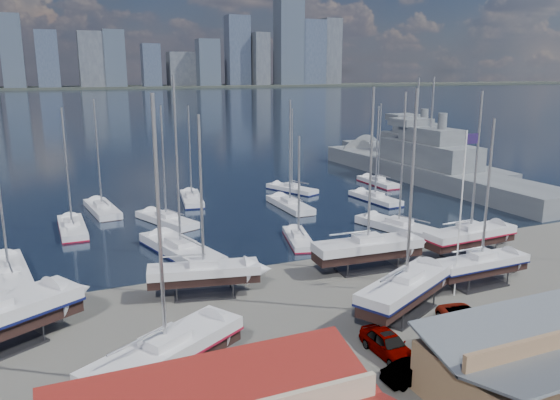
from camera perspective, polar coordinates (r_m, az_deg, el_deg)
name	(u,v)px	position (r m, az deg, el deg)	size (l,w,h in m)	color
ground	(380,295)	(45.71, 10.45, -9.70)	(1400.00, 1400.00, 0.00)	#605E59
water	(86,102)	(346.01, -19.63, 9.61)	(1400.00, 600.00, 0.40)	#172236
far_shore	(66,88)	(605.42, -21.46, 10.86)	(1400.00, 80.00, 2.20)	#2D332D
skyline	(54,49)	(599.07, -22.52, 14.40)	(639.14, 43.80, 107.69)	#475166
shed_grey	(548,366)	(34.10, 26.18, -15.31)	(12.60, 8.40, 4.17)	#8C6B4C
sailboat_cradle_1	(166,354)	(32.74, -11.83, -15.45)	(10.34, 7.78, 16.64)	#2D2D33
sailboat_cradle_2	(204,272)	(44.45, -7.96, -7.50)	(9.17, 4.26, 14.55)	#2D2D33
sailboat_cradle_3	(406,287)	(41.94, 13.03, -8.89)	(10.49, 7.19, 16.58)	#2D2D33
sailboat_cradle_4	(368,248)	(50.18, 9.14, -4.98)	(10.23, 3.41, 16.42)	#2D2D33
sailboat_cradle_5	(481,264)	(48.95, 20.28, -6.29)	(8.67, 2.59, 14.09)	#2D2D33
sailboat_cradle_6	(470,235)	(56.53, 19.27, -3.51)	(9.99, 3.35, 15.91)	#2D2D33
sailboat_moored_0	(9,275)	(53.61, -26.44, -7.07)	(4.46, 11.03, 16.02)	black
sailboat_moored_1	(72,229)	(66.00, -20.87, -2.86)	(2.91, 9.77, 14.53)	black
sailboat_moored_2	(102,210)	(73.49, -18.08, -1.03)	(3.94, 10.26, 15.10)	black
sailboat_moored_3	(181,252)	(54.91, -10.32, -5.37)	(6.36, 12.63, 18.18)	black
sailboat_moored_4	(166,221)	(66.31, -11.79, -2.16)	(6.03, 9.99, 14.60)	black
sailboat_moored_5	(192,200)	(76.57, -9.21, 0.02)	(4.00, 9.56, 13.86)	black
sailboat_moored_6	(298,240)	(57.95, 1.94, -4.15)	(4.11, 8.21, 11.82)	black
sailboat_moored_7	(290,206)	(72.09, 1.03, -0.63)	(2.85, 9.87, 14.86)	black
sailboat_moored_8	(292,190)	(82.06, 1.24, 1.08)	(5.65, 8.91, 12.94)	black
sailboat_moored_9	(399,229)	(63.26, 12.31, -2.94)	(5.86, 11.20, 16.29)	black
sailboat_moored_10	(375,199)	(76.98, 9.90, 0.06)	(3.41, 9.40, 13.76)	black
sailboat_moored_11	(378,183)	(88.40, 10.19, 1.76)	(2.52, 8.97, 13.41)	black
naval_ship_east	(428,171)	(92.69, 15.20, 2.90)	(9.51, 51.84, 18.65)	slate
naval_ship_west	(414,159)	(105.94, 13.86, 4.23)	(10.13, 46.63, 18.16)	slate
car_a	(388,344)	(36.57, 11.23, -14.52)	(1.85, 4.61, 1.57)	gray
car_b	(414,372)	(34.23, 13.79, -17.01)	(1.35, 3.86, 1.27)	gray
car_c	(470,322)	(40.89, 19.21, -11.97)	(2.49, 5.41, 1.50)	gray
flagpole	(462,202)	(44.70, 18.53, -0.19)	(1.17, 0.12, 13.37)	white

